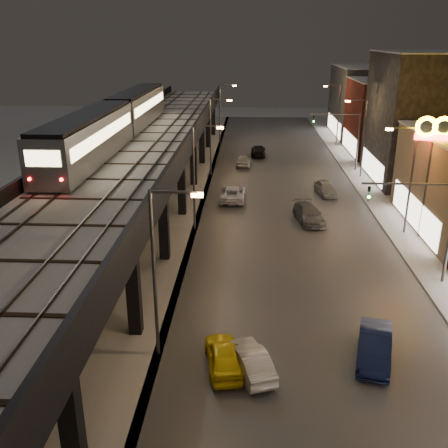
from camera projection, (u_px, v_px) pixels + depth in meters
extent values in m
cube|color=#46474D|center=(287.00, 215.00, 46.24)|extent=(17.00, 120.00, 0.06)
cube|color=#9FA1A8|center=(397.00, 217.00, 45.75)|extent=(4.00, 120.00, 0.14)
cube|color=#9FA1A8|center=(143.00, 213.00, 46.89)|extent=(11.00, 120.00, 0.06)
cube|color=black|center=(132.00, 160.00, 42.05)|extent=(9.00, 100.00, 1.00)
cube|color=black|center=(72.00, 424.00, 17.75)|extent=(0.70, 0.70, 5.30)
cube|color=black|center=(1.00, 287.00, 27.45)|extent=(0.70, 0.70, 5.30)
cube|color=black|center=(134.00, 291.00, 27.10)|extent=(0.70, 0.70, 5.30)
cube|color=black|center=(62.00, 247.00, 26.39)|extent=(8.00, 0.60, 0.50)
cube|color=black|center=(64.00, 224.00, 36.80)|extent=(0.70, 0.70, 5.30)
cube|color=black|center=(164.00, 225.00, 36.44)|extent=(0.70, 0.70, 5.30)
cube|color=black|center=(111.00, 192.00, 35.74)|extent=(8.00, 0.60, 0.50)
cube|color=black|center=(102.00, 186.00, 46.14)|extent=(0.70, 0.70, 5.30)
cube|color=black|center=(182.00, 187.00, 45.79)|extent=(0.70, 0.70, 5.30)
cube|color=black|center=(140.00, 160.00, 45.08)|extent=(8.00, 0.60, 0.50)
cube|color=black|center=(127.00, 160.00, 55.49)|extent=(0.70, 0.70, 5.30)
cube|color=black|center=(193.00, 161.00, 55.13)|extent=(0.70, 0.70, 5.30)
cube|color=black|center=(159.00, 138.00, 54.43)|extent=(8.00, 0.60, 0.50)
cube|color=black|center=(145.00, 143.00, 64.83)|extent=(0.70, 0.70, 5.30)
cube|color=black|center=(202.00, 143.00, 64.48)|extent=(0.70, 0.70, 5.30)
cube|color=black|center=(173.00, 123.00, 63.77)|extent=(8.00, 0.60, 0.50)
cube|color=black|center=(159.00, 129.00, 74.18)|extent=(0.70, 0.70, 5.30)
cube|color=black|center=(208.00, 130.00, 73.82)|extent=(0.70, 0.70, 5.30)
cube|color=black|center=(183.00, 112.00, 73.12)|extent=(8.00, 0.60, 0.50)
cube|color=black|center=(169.00, 119.00, 83.52)|extent=(0.70, 0.70, 5.30)
cube|color=black|center=(213.00, 119.00, 83.17)|extent=(0.70, 0.70, 5.30)
cube|color=black|center=(191.00, 104.00, 82.46)|extent=(8.00, 0.60, 0.50)
cube|color=#B2B7C1|center=(132.00, 154.00, 41.85)|extent=(8.40, 100.00, 0.16)
cube|color=#332D28|center=(94.00, 151.00, 41.94)|extent=(0.08, 98.00, 0.16)
cube|color=#332D28|center=(111.00, 151.00, 41.87)|extent=(0.08, 98.00, 0.16)
cube|color=#332D28|center=(147.00, 152.00, 41.73)|extent=(0.08, 98.00, 0.16)
cube|color=#332D28|center=(164.00, 152.00, 41.66)|extent=(0.08, 98.00, 0.16)
cube|color=black|center=(77.00, 205.00, 28.72)|extent=(7.80, 0.24, 0.06)
cube|color=black|center=(137.00, 147.00, 43.68)|extent=(7.80, 0.24, 0.06)
cube|color=black|center=(166.00, 119.00, 58.63)|extent=(7.80, 0.24, 0.06)
cube|color=black|center=(183.00, 102.00, 73.58)|extent=(7.80, 0.24, 0.06)
cube|color=black|center=(183.00, 149.00, 41.47)|extent=(0.30, 100.00, 1.10)
cube|color=black|center=(80.00, 147.00, 41.89)|extent=(0.30, 100.00, 1.10)
cube|color=#FFEBCE|center=(414.00, 212.00, 42.38)|extent=(0.10, 12.00, 2.40)
cube|color=#28282B|center=(432.00, 119.00, 55.14)|extent=(12.00, 13.00, 14.00)
cube|color=#FFEBCE|center=(372.00, 166.00, 57.33)|extent=(0.10, 10.40, 2.40)
cube|color=#B2B7C1|center=(442.00, 52.00, 52.64)|extent=(12.20, 13.20, 0.16)
cube|color=#5D1B15|center=(396.00, 118.00, 68.92)|extent=(12.00, 12.00, 10.00)
cube|color=#FFEBCE|center=(349.00, 142.00, 70.41)|extent=(0.10, 9.60, 2.40)
cube|color=#B2B7C1|center=(400.00, 80.00, 67.13)|extent=(12.20, 12.20, 0.16)
cube|color=#39393B|center=(373.00, 102.00, 81.83)|extent=(12.00, 16.00, 11.00)
cube|color=#FFEBCE|center=(334.00, 126.00, 83.50)|extent=(0.10, 12.80, 2.40)
cube|color=#B2B7C1|center=(377.00, 66.00, 79.86)|extent=(12.20, 16.20, 0.16)
cylinder|color=#38383A|center=(154.00, 277.00, 24.50)|extent=(0.18, 0.18, 9.00)
cube|color=#38383A|center=(173.00, 192.00, 22.89)|extent=(2.20, 0.12, 0.12)
cube|color=#E68A48|center=(197.00, 195.00, 22.88)|extent=(0.55, 0.28, 0.18)
cylinder|color=#38383A|center=(194.00, 179.00, 41.32)|extent=(0.18, 0.18, 9.00)
cube|color=#38383A|center=(206.00, 126.00, 39.71)|extent=(2.20, 0.12, 0.12)
cube|color=#E68A48|center=(220.00, 128.00, 39.70)|extent=(0.55, 0.28, 0.18)
cylinder|color=#38383A|center=(411.00, 182.00, 40.47)|extent=(0.18, 0.18, 9.00)
cube|color=#38383A|center=(404.00, 128.00, 38.97)|extent=(2.20, 0.12, 0.12)
cube|color=#E68A48|center=(389.00, 129.00, 39.06)|extent=(0.55, 0.28, 0.18)
cylinder|color=#38383A|center=(210.00, 138.00, 58.14)|extent=(0.18, 0.18, 9.00)
cube|color=#38383A|center=(220.00, 99.00, 56.53)|extent=(2.20, 0.12, 0.12)
cube|color=#E68A48|center=(229.00, 101.00, 56.52)|extent=(0.55, 0.28, 0.18)
cylinder|color=#38383A|center=(364.00, 139.00, 57.29)|extent=(0.18, 0.18, 9.00)
cube|color=#38383A|center=(358.00, 100.00, 55.79)|extent=(2.20, 0.12, 0.12)
cube|color=#E68A48|center=(348.00, 101.00, 55.88)|extent=(0.55, 0.28, 0.18)
cylinder|color=#38383A|center=(220.00, 115.00, 74.96)|extent=(0.18, 0.18, 9.00)
cube|color=#38383A|center=(227.00, 85.00, 73.35)|extent=(2.20, 0.12, 0.12)
cube|color=#E68A48|center=(234.00, 86.00, 73.34)|extent=(0.55, 0.28, 0.18)
cylinder|color=#38383A|center=(338.00, 116.00, 74.11)|extent=(0.18, 0.18, 9.00)
cube|color=#38383A|center=(333.00, 85.00, 72.61)|extent=(2.20, 0.12, 0.12)
cube|color=#E68A48|center=(326.00, 86.00, 72.71)|extent=(0.55, 0.28, 0.18)
cube|color=#38383A|center=(410.00, 184.00, 31.36)|extent=(6.00, 0.12, 0.12)
imported|color=black|center=(369.00, 191.00, 31.65)|extent=(0.20, 0.16, 1.00)
sphere|color=#0CFF26|center=(369.00, 195.00, 31.60)|extent=(0.18, 0.18, 0.18)
cylinder|color=#38383A|center=(358.00, 143.00, 60.45)|extent=(0.20, 0.20, 7.00)
cube|color=#38383A|center=(335.00, 114.00, 59.39)|extent=(6.00, 0.12, 0.12)
imported|color=black|center=(314.00, 118.00, 59.69)|extent=(0.20, 0.16, 1.00)
sphere|color=#0CFF26|center=(314.00, 121.00, 59.63)|extent=(0.18, 0.18, 0.18)
cube|color=gray|center=(88.00, 139.00, 38.11)|extent=(2.88, 17.37, 3.28)
cube|color=black|center=(86.00, 116.00, 37.49)|extent=(2.58, 16.88, 0.25)
cube|color=beige|center=(69.00, 133.00, 38.02)|extent=(0.05, 15.88, 0.89)
cube|color=beige|center=(106.00, 133.00, 37.88)|extent=(0.05, 15.88, 0.89)
cube|color=gray|center=(138.00, 108.00, 54.86)|extent=(2.88, 17.37, 3.28)
cube|color=black|center=(137.00, 91.00, 54.24)|extent=(2.58, 16.88, 0.25)
cube|color=beige|center=(125.00, 103.00, 54.77)|extent=(0.05, 15.88, 0.89)
cube|color=beige|center=(151.00, 103.00, 54.63)|extent=(0.05, 15.88, 0.89)
cube|color=beige|center=(43.00, 159.00, 29.81)|extent=(2.18, 0.05, 0.99)
sphere|color=#FF0C0C|center=(29.00, 179.00, 30.29)|extent=(0.20, 0.20, 0.20)
sphere|color=#FF0C0C|center=(61.00, 180.00, 30.20)|extent=(0.20, 0.20, 0.20)
imported|color=yellow|center=(223.00, 356.00, 24.77)|extent=(2.34, 4.30, 1.39)
imported|color=silver|center=(251.00, 361.00, 24.48)|extent=(2.63, 4.20, 1.31)
imported|color=white|center=(233.00, 194.00, 50.24)|extent=(2.64, 5.43, 1.49)
imported|color=black|center=(258.00, 151.00, 68.99)|extent=(2.06, 4.91, 1.42)
imported|color=#A7A9AC|center=(244.00, 161.00, 63.56)|extent=(1.96, 4.35, 1.45)
imported|color=#0D163C|center=(374.00, 347.00, 25.41)|extent=(2.67, 4.83, 1.51)
imported|color=slate|center=(309.00, 215.00, 44.39)|extent=(2.85, 5.29, 1.46)
imported|color=#9B9C9E|center=(326.00, 188.00, 52.03)|extent=(2.32, 4.43, 1.44)
cylinder|color=#38383A|center=(426.00, 191.00, 39.82)|extent=(0.24, 0.24, 8.02)
cube|color=#FF0C0C|center=(434.00, 137.00, 38.30)|extent=(2.81, 0.25, 0.50)
torus|color=#FECA00|center=(427.00, 127.00, 38.05)|extent=(1.64, 0.81, 1.62)
torus|color=#FECA00|center=(444.00, 127.00, 37.98)|extent=(1.64, 0.81, 1.62)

